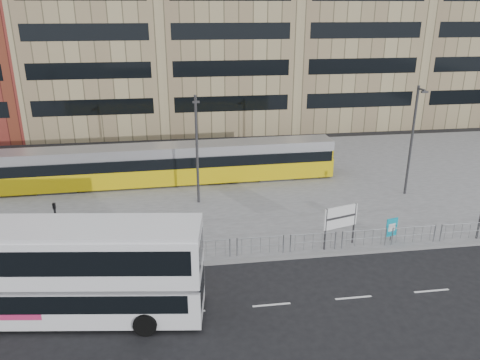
{
  "coord_description": "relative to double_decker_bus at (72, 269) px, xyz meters",
  "views": [
    {
      "loc": [
        -2.1,
        -22.02,
        13.06
      ],
      "look_at": [
        1.96,
        6.0,
        2.55
      ],
      "focal_mm": 35.0,
      "sensor_mm": 36.0,
      "label": 1
    }
  ],
  "objects": [
    {
      "name": "plaza",
      "position": [
        6.78,
        15.57,
        -2.36
      ],
      "size": [
        64.0,
        24.0,
        0.15
      ],
      "primitive_type": "cube",
      "color": "slate",
      "rests_on": "ground"
    },
    {
      "name": "station_sign",
      "position": [
        13.7,
        4.37,
        -0.56
      ],
      "size": [
        2.1,
        0.67,
        2.49
      ],
      "rotation": [
        0.0,
        0.0,
        0.28
      ],
      "color": "#2D2D30",
      "rests_on": "plaza"
    },
    {
      "name": "pedestrian",
      "position": [
        -2.86,
        5.23,
        -1.5
      ],
      "size": [
        0.56,
        0.67,
        1.57
      ],
      "primitive_type": "imported",
      "rotation": [
        0.0,
        0.0,
        1.96
      ],
      "color": "black",
      "rests_on": "plaza"
    },
    {
      "name": "lamp_post_east",
      "position": [
        21.27,
        11.35,
        2.04
      ],
      "size": [
        0.45,
        1.04,
        7.91
      ],
      "color": "#2D2D30",
      "rests_on": "plaza"
    },
    {
      "name": "pedestrian_barrier",
      "position": [
        8.78,
        4.07,
        -1.45
      ],
      "size": [
        32.07,
        0.07,
        1.1
      ],
      "color": "#92959A",
      "rests_on": "plaza"
    },
    {
      "name": "tram",
      "position": [
        4.19,
        16.21,
        -0.76
      ],
      "size": [
        25.81,
        3.1,
        3.04
      ],
      "rotation": [
        0.0,
        0.0,
        0.02
      ],
      "color": "gold",
      "rests_on": "plaza"
    },
    {
      "name": "traffic_light_west",
      "position": [
        -1.88,
        5.64,
        -0.31
      ],
      "size": [
        0.16,
        0.2,
        3.1
      ],
      "rotation": [
        0.0,
        0.0,
        -0.0
      ],
      "color": "#2D2D30",
      "rests_on": "plaza"
    },
    {
      "name": "building_row",
      "position": [
        8.33,
        37.84,
        10.48
      ],
      "size": [
        70.4,
        18.4,
        31.2
      ],
      "color": "maroon",
      "rests_on": "ground"
    },
    {
      "name": "double_decker_bus",
      "position": [
        0.0,
        0.0,
        0.0
      ],
      "size": [
        11.49,
        4.09,
        4.5
      ],
      "rotation": [
        0.0,
        0.0,
        -0.13
      ],
      "color": "white",
      "rests_on": "ground"
    },
    {
      "name": "lamp_post_west",
      "position": [
        6.14,
        11.92,
        1.86
      ],
      "size": [
        0.45,
        1.04,
        7.55
      ],
      "color": "#2D2D30",
      "rests_on": "plaza"
    },
    {
      "name": "ad_panel",
      "position": [
        16.96,
        4.6,
        -1.45
      ],
      "size": [
        0.75,
        0.24,
        1.42
      ],
      "rotation": [
        0.0,
        0.0,
        0.24
      ],
      "color": "#2D2D30",
      "rests_on": "plaza"
    },
    {
      "name": "ground",
      "position": [
        6.78,
        3.57,
        -2.43
      ],
      "size": [
        120.0,
        120.0,
        0.0
      ],
      "primitive_type": "plane",
      "color": "black",
      "rests_on": "ground"
    },
    {
      "name": "road_markings",
      "position": [
        7.78,
        -0.43,
        -2.43
      ],
      "size": [
        62.0,
        0.12,
        0.01
      ],
      "primitive_type": "cube",
      "color": "white",
      "rests_on": "ground"
    },
    {
      "name": "kerb",
      "position": [
        6.78,
        3.62,
        -2.36
      ],
      "size": [
        64.0,
        0.25,
        0.17
      ],
      "primitive_type": "cube",
      "color": "gray",
      "rests_on": "ground"
    }
  ]
}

